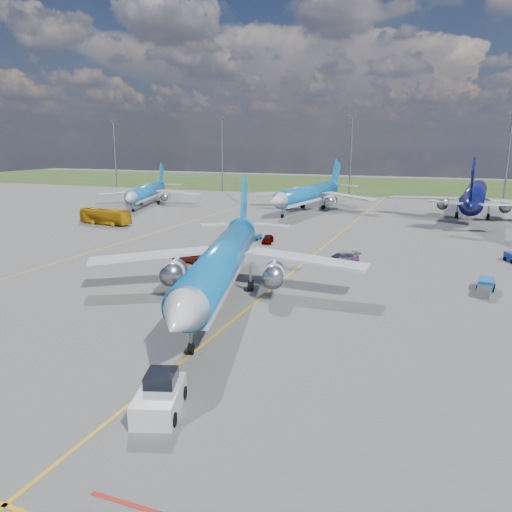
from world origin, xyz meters
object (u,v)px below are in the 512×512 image
(bg_jet_n, at_px, (473,217))
(baggage_tug_w, at_px, (485,287))
(bg_jet_nw, at_px, (147,205))
(service_car_b, at_px, (192,257))
(bg_jet_nnw, at_px, (308,210))
(service_car_a, at_px, (268,239))
(service_car_c, at_px, (341,258))
(pushback_tug, at_px, (160,396))
(baggage_tug_c, at_px, (253,238))
(apron_bus, at_px, (105,216))
(main_airliner, at_px, (222,298))

(bg_jet_n, relative_size, baggage_tug_w, 8.94)
(bg_jet_nw, bearing_deg, service_car_b, -69.62)
(bg_jet_nnw, distance_m, bg_jet_n, 34.74)
(service_car_a, bearing_deg, bg_jet_nw, 132.70)
(bg_jet_nnw, bearing_deg, bg_jet_nw, -164.45)
(bg_jet_nnw, relative_size, service_car_b, 8.22)
(service_car_b, distance_m, service_car_c, 19.22)
(bg_jet_nw, bearing_deg, pushback_tug, -74.46)
(service_car_c, bearing_deg, bg_jet_nnw, 158.41)
(bg_jet_nw, bearing_deg, bg_jet_nnw, -9.99)
(service_car_c, bearing_deg, baggage_tug_w, 26.04)
(baggage_tug_c, bearing_deg, bg_jet_n, 55.97)
(apron_bus, distance_m, service_car_a, 35.15)
(bg_jet_nw, distance_m, apron_bus, 28.74)
(bg_jet_nw, distance_m, service_car_a, 54.47)
(service_car_a, height_order, baggage_tug_w, service_car_a)
(bg_jet_n, xyz_separation_m, baggage_tug_c, (-33.25, -40.57, 0.44))
(bg_jet_nw, relative_size, baggage_tug_c, 8.31)
(pushback_tug, distance_m, apron_bus, 70.80)
(bg_jet_nnw, bearing_deg, service_car_c, -62.53)
(service_car_c, bearing_deg, service_car_a, -166.40)
(main_airliner, distance_m, service_car_a, 28.22)
(bg_jet_nnw, bearing_deg, service_car_b, -83.35)
(bg_jet_nw, relative_size, bg_jet_n, 0.75)
(apron_bus, xyz_separation_m, service_car_b, (29.82, -21.11, -0.82))
(pushback_tug, xyz_separation_m, service_car_c, (2.43, 39.33, -0.16))
(service_car_a, distance_m, baggage_tug_c, 2.83)
(bg_jet_nw, bearing_deg, service_car_a, -55.33)
(apron_bus, xyz_separation_m, baggage_tug_c, (31.96, -4.87, -1.07))
(service_car_c, bearing_deg, bg_jet_n, 119.59)
(bg_jet_nnw, distance_m, baggage_tug_w, 64.33)
(bg_jet_nnw, distance_m, service_car_c, 50.87)
(baggage_tug_c, bearing_deg, bg_jet_nnw, 97.40)
(service_car_a, distance_m, service_car_b, 16.24)
(apron_bus, xyz_separation_m, service_car_c, (47.99, -14.87, -0.80))
(service_car_c, distance_m, baggage_tug_c, 18.89)
(pushback_tug, height_order, apron_bus, apron_bus)
(bg_jet_nw, height_order, service_car_c, bg_jet_nw)
(main_airliner, relative_size, service_car_a, 11.24)
(bg_jet_nnw, xyz_separation_m, baggage_tug_c, (1.37, -37.80, 0.44))
(pushback_tug, bearing_deg, apron_bus, 111.57)
(pushback_tug, bearing_deg, service_car_a, 84.14)
(main_airliner, bearing_deg, pushback_tug, -90.02)
(bg_jet_n, bearing_deg, service_car_c, 75.18)
(service_car_a, relative_size, service_car_b, 0.74)
(pushback_tug, height_order, baggage_tug_w, pushback_tug)
(service_car_a, height_order, service_car_b, service_car_b)
(apron_bus, xyz_separation_m, service_car_a, (34.68, -5.62, -0.89))
(bg_jet_nnw, height_order, apron_bus, bg_jet_nnw)
(main_airliner, xyz_separation_m, baggage_tug_c, (-7.89, 28.48, 0.44))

